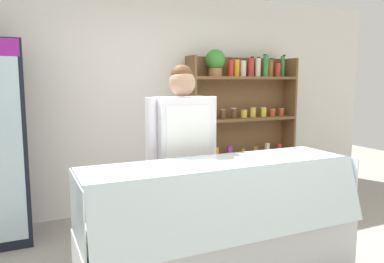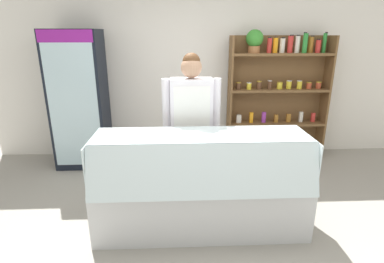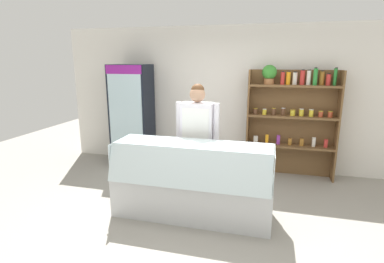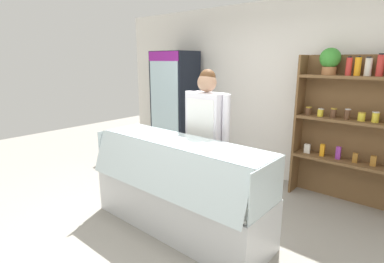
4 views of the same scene
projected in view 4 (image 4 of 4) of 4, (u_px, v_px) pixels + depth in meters
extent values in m
plane|color=gray|center=(190.00, 237.00, 3.19)|extent=(12.00, 12.00, 0.00)
cube|color=white|center=(286.00, 93.00, 4.51)|extent=(6.80, 0.10, 2.70)
cube|color=black|center=(175.00, 107.00, 5.46)|extent=(0.75, 0.54, 1.99)
cube|color=silver|center=(164.00, 109.00, 5.26)|extent=(0.67, 0.01, 1.79)
cube|color=#8C1E8C|center=(163.00, 56.00, 5.04)|extent=(0.71, 0.01, 0.16)
cylinder|color=red|center=(160.00, 142.00, 5.59)|extent=(0.06, 0.06, 0.19)
cylinder|color=#9E6623|center=(168.00, 144.00, 5.45)|extent=(0.07, 0.07, 0.21)
cylinder|color=#3356B2|center=(176.00, 147.00, 5.32)|extent=(0.05, 0.05, 0.18)
cylinder|color=red|center=(159.00, 114.00, 5.47)|extent=(0.06, 0.06, 0.19)
cylinder|color=red|center=(167.00, 115.00, 5.33)|extent=(0.06, 0.06, 0.22)
cylinder|color=#3356B2|center=(176.00, 116.00, 5.20)|extent=(0.05, 0.05, 0.21)
cylinder|color=purple|center=(157.00, 84.00, 5.35)|extent=(0.05, 0.05, 0.21)
cylinder|color=red|center=(163.00, 85.00, 5.26)|extent=(0.06, 0.06, 0.21)
cylinder|color=#2D8C38|center=(170.00, 85.00, 5.16)|extent=(0.07, 0.07, 0.20)
cylinder|color=#3356B2|center=(176.00, 87.00, 5.06)|extent=(0.06, 0.06, 0.16)
cube|color=brown|center=(361.00, 132.00, 3.77)|extent=(1.53, 0.02, 1.91)
cube|color=brown|center=(298.00, 126.00, 4.14)|extent=(0.03, 0.28, 1.91)
cube|color=brown|center=(354.00, 164.00, 3.76)|extent=(1.47, 0.28, 0.04)
cube|color=brown|center=(360.00, 122.00, 3.63)|extent=(1.47, 0.28, 0.04)
cube|color=brown|center=(366.00, 78.00, 3.51)|extent=(1.47, 0.28, 0.04)
cylinder|color=#996038|center=(329.00, 71.00, 3.76)|extent=(0.17, 0.17, 0.10)
sphere|color=#36882D|center=(330.00, 58.00, 3.72)|extent=(0.25, 0.25, 0.25)
cylinder|color=red|center=(349.00, 67.00, 3.60)|extent=(0.07, 0.07, 0.21)
cylinder|color=black|center=(350.00, 57.00, 3.58)|extent=(0.04, 0.04, 0.02)
cylinder|color=orange|center=(358.00, 67.00, 3.55)|extent=(0.07, 0.07, 0.22)
cylinder|color=black|center=(359.00, 57.00, 3.52)|extent=(0.05, 0.05, 0.02)
cylinder|color=silver|center=(368.00, 67.00, 3.50)|extent=(0.08, 0.08, 0.21)
cylinder|color=black|center=(369.00, 57.00, 3.45)|extent=(0.05, 0.05, 0.02)
cylinder|color=red|center=(380.00, 66.00, 3.42)|extent=(0.08, 0.08, 0.24)
cylinder|color=black|center=(382.00, 54.00, 3.37)|extent=(0.05, 0.05, 0.02)
cylinder|color=brown|center=(308.00, 111.00, 4.00)|extent=(0.08, 0.08, 0.09)
cylinder|color=gold|center=(309.00, 107.00, 4.00)|extent=(0.08, 0.08, 0.01)
cylinder|color=yellow|center=(320.00, 113.00, 3.90)|extent=(0.07, 0.07, 0.09)
cylinder|color=silver|center=(321.00, 109.00, 3.90)|extent=(0.07, 0.07, 0.01)
cylinder|color=brown|center=(333.00, 114.00, 3.80)|extent=(0.07, 0.07, 0.11)
cylinder|color=gold|center=(334.00, 109.00, 3.80)|extent=(0.08, 0.08, 0.01)
cylinder|color=brown|center=(347.00, 115.00, 3.70)|extent=(0.07, 0.07, 0.12)
cylinder|color=silver|center=(348.00, 109.00, 3.69)|extent=(0.07, 0.07, 0.01)
cylinder|color=yellow|center=(361.00, 117.00, 3.61)|extent=(0.08, 0.08, 0.09)
cylinder|color=gold|center=(362.00, 113.00, 3.60)|extent=(0.09, 0.09, 0.01)
cylinder|color=yellow|center=(375.00, 118.00, 3.52)|extent=(0.08, 0.08, 0.12)
cylinder|color=silver|center=(376.00, 112.00, 3.50)|extent=(0.08, 0.08, 0.01)
cube|color=silver|center=(307.00, 149.00, 4.12)|extent=(0.08, 0.05, 0.13)
cube|color=orange|center=(322.00, 150.00, 3.99)|extent=(0.05, 0.04, 0.16)
cube|color=purple|center=(338.00, 153.00, 3.86)|extent=(0.06, 0.04, 0.17)
cube|color=#9E6623|center=(355.00, 158.00, 3.74)|extent=(0.06, 0.04, 0.12)
cube|color=#9E6623|center=(373.00, 161.00, 3.61)|extent=(0.07, 0.04, 0.13)
cube|color=silver|center=(179.00, 204.00, 3.33)|extent=(2.10, 0.67, 0.55)
cube|color=white|center=(179.00, 180.00, 3.26)|extent=(2.04, 0.61, 0.03)
cube|color=silver|center=(157.00, 170.00, 2.98)|extent=(2.06, 0.16, 0.47)
cube|color=silver|center=(182.00, 141.00, 3.20)|extent=(2.06, 0.51, 0.01)
cube|color=silver|center=(120.00, 145.00, 3.87)|extent=(0.01, 0.63, 0.45)
cube|color=silver|center=(268.00, 188.00, 2.56)|extent=(0.01, 0.63, 0.45)
cube|color=tan|center=(136.00, 158.00, 3.84)|extent=(0.16, 0.11, 0.06)
cube|color=white|center=(123.00, 163.00, 3.69)|extent=(0.05, 0.03, 0.02)
cube|color=beige|center=(154.00, 164.00, 3.63)|extent=(0.17, 0.12, 0.06)
cube|color=white|center=(141.00, 169.00, 3.48)|extent=(0.05, 0.03, 0.02)
cube|color=tan|center=(173.00, 170.00, 3.42)|extent=(0.17, 0.12, 0.06)
cube|color=white|center=(160.00, 176.00, 3.27)|extent=(0.05, 0.03, 0.02)
cube|color=tan|center=(195.00, 178.00, 3.21)|extent=(0.16, 0.13, 0.04)
cube|color=white|center=(183.00, 184.00, 3.06)|extent=(0.05, 0.03, 0.02)
cube|color=tan|center=(220.00, 187.00, 3.00)|extent=(0.16, 0.13, 0.04)
cube|color=white|center=(208.00, 193.00, 2.85)|extent=(0.05, 0.03, 0.02)
cube|color=tan|center=(249.00, 196.00, 2.79)|extent=(0.16, 0.11, 0.05)
cube|color=white|center=(238.00, 203.00, 2.64)|extent=(0.05, 0.03, 0.02)
cylinder|color=tan|center=(122.00, 159.00, 3.72)|extent=(0.19, 0.12, 0.12)
cylinder|color=#C1706B|center=(134.00, 162.00, 3.58)|extent=(0.15, 0.13, 0.13)
cylinder|color=tan|center=(146.00, 166.00, 3.44)|extent=(0.22, 0.18, 0.15)
cylinder|color=white|center=(213.00, 185.00, 2.85)|extent=(0.07, 0.07, 0.20)
cylinder|color=white|center=(222.00, 187.00, 2.78)|extent=(0.07, 0.07, 0.22)
cylinder|color=#2D2D38|center=(200.00, 175.00, 3.83)|extent=(0.13, 0.13, 0.80)
cylinder|color=#2D2D38|center=(212.00, 179.00, 3.71)|extent=(0.13, 0.13, 0.80)
cube|color=white|center=(207.00, 120.00, 3.60)|extent=(0.46, 0.24, 0.66)
cube|color=white|center=(200.00, 151.00, 3.59)|extent=(0.39, 0.01, 1.24)
cylinder|color=white|center=(189.00, 115.00, 3.77)|extent=(0.09, 0.09, 0.60)
cylinder|color=white|center=(226.00, 121.00, 3.41)|extent=(0.09, 0.09, 0.60)
sphere|color=tan|center=(207.00, 82.00, 3.49)|extent=(0.23, 0.23, 0.23)
sphere|color=brown|center=(208.00, 77.00, 3.49)|extent=(0.19, 0.19, 0.19)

